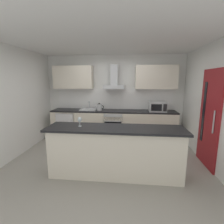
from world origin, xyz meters
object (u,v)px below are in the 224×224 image
at_px(oven, 114,124).
at_px(microwave, 158,107).
at_px(wine_glass, 80,120).
at_px(range_hood, 114,81).
at_px(sink, 89,109).
at_px(kettle, 99,107).
at_px(refrigerator, 68,124).

relative_size(oven, microwave, 1.60).
xyz_separation_m(microwave, wine_glass, (-1.77, -2.04, 0.03)).
height_order(oven, range_hood, range_hood).
height_order(sink, kettle, sink).
bearing_deg(oven, kettle, -175.64).
distance_m(refrigerator, sink, 0.85).
xyz_separation_m(microwave, sink, (-2.11, 0.04, -0.12)).
bearing_deg(range_hood, microwave, -6.84).
height_order(refrigerator, sink, sink).
bearing_deg(refrigerator, kettle, -1.71).
bearing_deg(oven, wine_glass, -102.37).
bearing_deg(microwave, sink, 178.94).
bearing_deg(sink, oven, -0.79).
height_order(kettle, range_hood, range_hood).
bearing_deg(wine_glass, kettle, 89.67).
xyz_separation_m(range_hood, wine_glass, (-0.45, -2.20, -0.70)).
bearing_deg(oven, refrigerator, -179.89).
relative_size(range_hood, wine_glass, 4.05).
xyz_separation_m(microwave, range_hood, (-1.31, 0.16, 0.74)).
xyz_separation_m(kettle, range_hood, (0.44, 0.16, 0.78)).
height_order(oven, kettle, kettle).
height_order(microwave, kettle, microwave).
distance_m(range_hood, wine_glass, 2.35).
relative_size(oven, refrigerator, 0.94).
height_order(microwave, sink, microwave).
bearing_deg(range_hood, oven, -90.00).
bearing_deg(oven, microwave, -1.22).
bearing_deg(refrigerator, oven, 0.11).
bearing_deg(oven, sink, 179.21).
distance_m(microwave, wine_glass, 2.70).
height_order(range_hood, wine_glass, range_hood).
bearing_deg(range_hood, refrigerator, -174.89).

